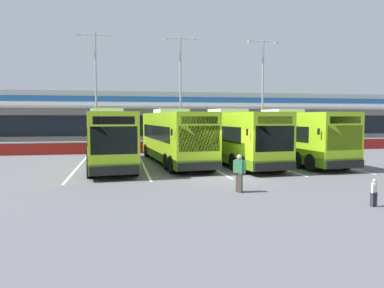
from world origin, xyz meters
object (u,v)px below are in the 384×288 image
coach_bus_leftmost (108,139)px  coach_bus_centre (232,138)px  coach_bus_left_centre (174,138)px  pedestrian_near_bin (239,172)px  coach_bus_right_centre (288,137)px  pedestrian_child (374,192)px  lamp_post_west (96,84)px  lamp_post_east (263,87)px  lamp_post_centre (180,86)px

coach_bus_leftmost → coach_bus_centre: 8.45m
coach_bus_left_centre → pedestrian_near_bin: size_ratio=7.61×
coach_bus_left_centre → coach_bus_right_centre: size_ratio=1.00×
coach_bus_leftmost → pedestrian_child: coach_bus_leftmost is taller
coach_bus_centre → lamp_post_west: 15.70m
lamp_post_east → coach_bus_centre: bearing=-120.7°
coach_bus_left_centre → pedestrian_child: size_ratio=12.27×
coach_bus_left_centre → coach_bus_centre: same height
coach_bus_centre → pedestrian_near_bin: 9.99m
coach_bus_left_centre → pedestrian_child: 14.84m
coach_bus_centre → lamp_post_east: (6.66, 11.22, 4.50)m
pedestrian_near_bin → lamp_post_west: (-7.18, 20.98, 5.42)m
coach_bus_centre → lamp_post_centre: bearing=98.8°
coach_bus_centre → lamp_post_east: bearing=59.3°
coach_bus_right_centre → pedestrian_child: size_ratio=12.27×
coach_bus_right_centre → lamp_post_centre: 13.63m
coach_bus_leftmost → pedestrian_near_bin: coach_bus_leftmost is taller
pedestrian_near_bin → lamp_post_east: size_ratio=0.15×
coach_bus_centre → lamp_post_centre: (-1.77, 11.50, 4.50)m
coach_bus_left_centre → coach_bus_leftmost: bearing=-170.7°
pedestrian_child → lamp_post_east: lamp_post_east is taller
pedestrian_child → coach_bus_left_centre: bearing=110.8°
pedestrian_near_bin → coach_bus_left_centre: bearing=97.1°
pedestrian_child → lamp_post_centre: size_ratio=0.09×
coach_bus_centre → lamp_post_west: bearing=130.8°
pedestrian_child → lamp_post_centre: bearing=97.1°
coach_bus_leftmost → coach_bus_left_centre: bearing=9.3°
coach_bus_leftmost → lamp_post_centre: size_ratio=1.12×
pedestrian_child → pedestrian_near_bin: (-3.93, 3.36, 0.33)m
lamp_post_west → coach_bus_leftmost: bearing=-83.0°
coach_bus_right_centre → lamp_post_centre: (-6.02, 11.37, 4.50)m
coach_bus_leftmost → coach_bus_centre: bearing=-0.9°
coach_bus_centre → pedestrian_near_bin: size_ratio=7.61×
lamp_post_east → coach_bus_right_centre: bearing=-102.3°
lamp_post_east → lamp_post_west: bearing=179.4°
coach_bus_centre → pedestrian_near_bin: coach_bus_centre is taller
coach_bus_left_centre → lamp_post_west: bearing=119.1°
coach_bus_left_centre → lamp_post_centre: lamp_post_centre is taller
coach_bus_leftmost → lamp_post_east: size_ratio=1.12×
coach_bus_leftmost → lamp_post_centre: bearing=59.6°
coach_bus_centre → pedestrian_near_bin: bearing=-105.4°
coach_bus_centre → pedestrian_child: size_ratio=12.27×
lamp_post_centre → pedestrian_child: bearing=-82.9°
coach_bus_left_centre → pedestrian_near_bin: coach_bus_left_centre is taller
coach_bus_centre → coach_bus_right_centre: (4.24, 0.13, 0.00)m
lamp_post_west → coach_bus_left_centre: bearing=-60.9°
pedestrian_near_bin → lamp_post_west: size_ratio=0.15×
coach_bus_left_centre → coach_bus_right_centre: 8.23m
lamp_post_centre → lamp_post_east: 8.44m
coach_bus_leftmost → coach_bus_right_centre: same height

